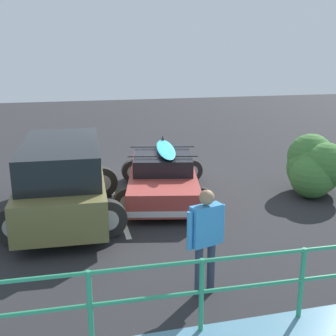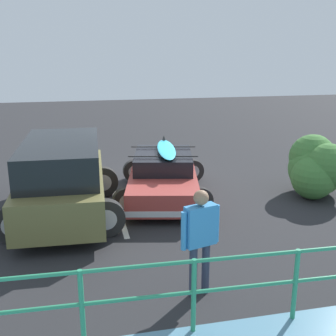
{
  "view_description": "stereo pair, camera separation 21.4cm",
  "coord_description": "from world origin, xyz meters",
  "px_view_note": "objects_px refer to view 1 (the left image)",
  "views": [
    {
      "loc": [
        2.15,
        11.1,
        3.82
      ],
      "look_at": [
        -0.24,
        1.24,
        0.95
      ],
      "focal_mm": 45.0,
      "sensor_mm": 36.0,
      "label": 1
    },
    {
      "loc": [
        1.94,
        11.15,
        3.82
      ],
      "look_at": [
        -0.24,
        1.24,
        0.95
      ],
      "focal_mm": 45.0,
      "sensor_mm": 36.0,
      "label": 2
    }
  ],
  "objects_px": {
    "suv_car": "(63,179)",
    "person_bystander": "(206,233)",
    "bush_near_left": "(315,165)",
    "sedan_car": "(163,175)"
  },
  "relations": [
    {
      "from": "sedan_car",
      "to": "suv_car",
      "type": "bearing_deg",
      "value": 19.46
    },
    {
      "from": "person_bystander",
      "to": "suv_car",
      "type": "bearing_deg",
      "value": -60.8
    },
    {
      "from": "suv_car",
      "to": "sedan_car",
      "type": "bearing_deg",
      "value": -160.54
    },
    {
      "from": "sedan_car",
      "to": "bush_near_left",
      "type": "distance_m",
      "value": 4.12
    },
    {
      "from": "person_bystander",
      "to": "bush_near_left",
      "type": "bearing_deg",
      "value": -138.06
    },
    {
      "from": "suv_car",
      "to": "bush_near_left",
      "type": "bearing_deg",
      "value": -178.99
    },
    {
      "from": "suv_car",
      "to": "person_bystander",
      "type": "height_order",
      "value": "suv_car"
    },
    {
      "from": "bush_near_left",
      "to": "person_bystander",
      "type": "bearing_deg",
      "value": 41.94
    },
    {
      "from": "suv_car",
      "to": "person_bystander",
      "type": "bearing_deg",
      "value": 119.2
    },
    {
      "from": "person_bystander",
      "to": "bush_near_left",
      "type": "distance_m",
      "value": 5.98
    }
  ]
}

